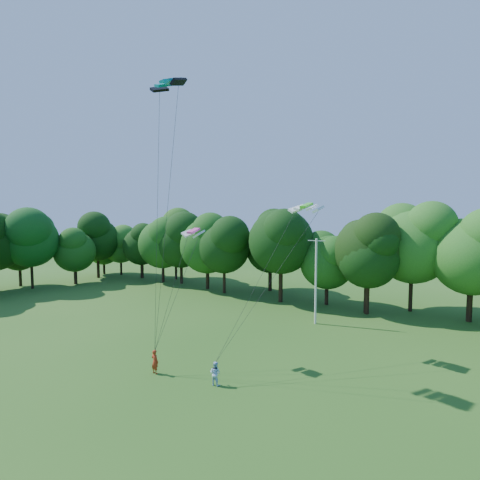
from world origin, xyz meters
The scene contains 9 objects.
utility_pole centered at (-0.71, 27.33, 4.51)m, with size 1.74×0.43×8.80m.
kite_flyer_left centered at (-5.34, 9.70, 0.87)m, with size 0.63×0.42×1.73m, color #B12F16.
kite_flyer_right centered at (-0.72, 10.77, 0.80)m, with size 0.78×0.60×1.59m, color #B4D5FB.
kite_teal centered at (-6.05, 12.17, 21.15)m, with size 3.16×1.81×0.60m.
kite_green centered at (1.44, 20.10, 12.03)m, with size 2.92×1.64×0.48m.
kite_pink centered at (-5.08, 13.63, 10.05)m, with size 1.98×1.10×0.44m.
tree_back_west centered at (-30.46, 37.55, 7.58)m, with size 8.34×8.34×12.13m.
tree_back_center centered at (2.29, 34.56, 7.33)m, with size 8.07×8.07×11.73m.
tree_flank_west centered at (-42.68, 19.68, 7.85)m, with size 8.64×8.64×12.57m.
Camera 1 is at (14.36, -8.14, 11.56)m, focal length 28.00 mm.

